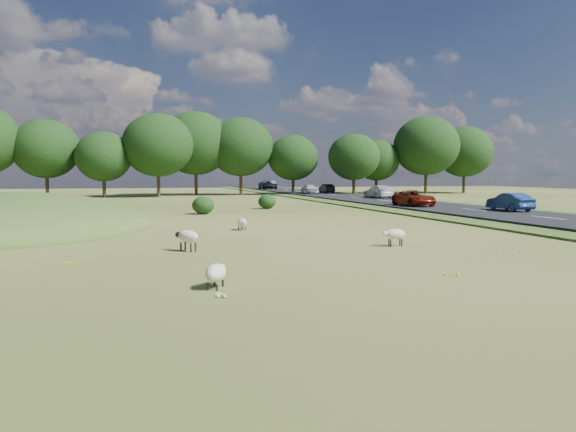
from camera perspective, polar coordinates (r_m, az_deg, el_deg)
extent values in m
plane|color=#3A5319|center=(41.92, -8.39, 0.17)|extent=(160.00, 160.00, 0.00)
ellipsoid|color=#33561E|center=(34.39, -26.99, -1.15)|extent=(16.00, 20.00, 4.00)
cube|color=black|center=(57.31, 10.62, 1.36)|extent=(8.00, 150.00, 0.25)
cylinder|color=black|center=(78.55, -23.27, 3.09)|extent=(0.44, 0.44, 3.61)
ellipsoid|color=black|center=(78.61, -23.37, 6.30)|extent=(8.41, 8.41, 7.57)
cylinder|color=black|center=(75.07, -18.17, 2.96)|extent=(0.44, 0.44, 3.02)
ellipsoid|color=black|center=(75.09, -18.24, 5.77)|extent=(7.04, 7.04, 6.34)
cylinder|color=black|center=(74.57, -13.02, 3.39)|extent=(0.44, 0.44, 3.90)
ellipsoid|color=black|center=(74.65, -13.08, 7.05)|extent=(9.09, 9.09, 8.18)
cylinder|color=black|center=(79.85, -9.33, 3.61)|extent=(0.44, 0.44, 4.22)
ellipsoid|color=black|center=(79.96, -9.37, 7.31)|extent=(9.85, 9.85, 8.86)
cylinder|color=black|center=(79.78, -4.81, 3.56)|extent=(0.44, 0.44, 3.94)
ellipsoid|color=black|center=(79.87, -4.83, 7.01)|extent=(9.20, 9.20, 8.28)
cylinder|color=black|center=(80.55, 0.52, 3.27)|extent=(0.44, 0.44, 3.09)
ellipsoid|color=black|center=(80.57, 0.52, 5.96)|extent=(7.20, 7.20, 6.48)
cylinder|color=black|center=(79.74, 6.70, 3.25)|extent=(0.44, 0.44, 3.12)
ellipsoid|color=black|center=(79.76, 6.72, 5.99)|extent=(7.29, 7.29, 6.56)
cylinder|color=black|center=(85.23, 8.95, 3.22)|extent=(0.44, 0.44, 2.93)
ellipsoid|color=black|center=(85.25, 8.98, 5.63)|extent=(6.84, 6.84, 6.16)
cylinder|color=black|center=(86.28, 13.81, 3.57)|extent=(0.44, 0.44, 4.16)
ellipsoid|color=black|center=(86.37, 13.87, 6.95)|extent=(9.71, 9.71, 8.74)
cylinder|color=black|center=(91.88, 17.43, 3.40)|extent=(0.44, 0.44, 3.74)
ellipsoid|color=black|center=(91.94, 17.49, 6.25)|extent=(8.72, 8.72, 7.84)
ellipsoid|color=black|center=(42.09, -8.62, 1.09)|extent=(1.63, 1.63, 1.34)
ellipsoid|color=black|center=(48.16, -2.15, 1.48)|extent=(1.52, 1.52, 1.25)
ellipsoid|color=black|center=(50.45, -24.33, 1.36)|extent=(1.81, 1.81, 1.48)
ellipsoid|color=beige|center=(21.96, -10.13, -2.05)|extent=(0.99, 1.05, 0.48)
ellipsoid|color=black|center=(22.32, -11.05, -1.88)|extent=(0.37, 0.38, 0.24)
cylinder|color=black|center=(22.12, -10.83, -3.09)|extent=(0.07, 0.07, 0.34)
cylinder|color=black|center=(22.28, -10.39, -3.03)|extent=(0.07, 0.07, 0.34)
cylinder|color=black|center=(21.73, -9.83, -3.21)|extent=(0.07, 0.07, 0.34)
cylinder|color=black|center=(21.90, -9.39, -3.15)|extent=(0.07, 0.07, 0.34)
ellipsoid|color=beige|center=(14.83, -7.38, -5.75)|extent=(0.84, 1.04, 0.47)
ellipsoid|color=silver|center=(15.29, -6.81, -5.32)|extent=(0.33, 0.37, 0.24)
cylinder|color=black|center=(15.17, -7.47, -6.76)|extent=(0.07, 0.07, 0.17)
cylinder|color=black|center=(15.11, -6.63, -6.81)|extent=(0.07, 0.07, 0.17)
cylinder|color=black|center=(14.67, -8.12, -7.15)|extent=(0.07, 0.07, 0.17)
cylinder|color=black|center=(14.60, -7.25, -7.20)|extent=(0.07, 0.07, 0.17)
ellipsoid|color=beige|center=(29.98, -4.70, -0.68)|extent=(0.53, 0.91, 0.45)
ellipsoid|color=silver|center=(29.52, -4.47, -0.70)|extent=(0.23, 0.30, 0.23)
cylinder|color=black|center=(29.79, -4.37, -1.31)|extent=(0.06, 0.06, 0.17)
cylinder|color=black|center=(29.73, -4.78, -1.32)|extent=(0.06, 0.06, 0.17)
cylinder|color=black|center=(30.28, -4.62, -1.22)|extent=(0.06, 0.06, 0.17)
cylinder|color=black|center=(30.23, -5.02, -1.23)|extent=(0.06, 0.06, 0.17)
ellipsoid|color=beige|center=(23.57, 10.86, -1.81)|extent=(0.85, 0.50, 0.42)
ellipsoid|color=silver|center=(23.40, 9.85, -1.77)|extent=(0.28, 0.22, 0.21)
cylinder|color=black|center=(23.42, 10.40, -2.73)|extent=(0.06, 0.06, 0.30)
cylinder|color=black|center=(23.62, 10.22, -2.67)|extent=(0.06, 0.06, 0.30)
cylinder|color=black|center=(23.60, 11.48, -2.69)|extent=(0.06, 0.06, 0.30)
cylinder|color=black|center=(23.79, 11.30, -2.64)|extent=(0.06, 0.06, 0.30)
imported|color=silver|center=(77.00, 2.23, 2.76)|extent=(1.60, 3.98, 1.36)
imported|color=maroon|center=(49.31, 12.68, 1.78)|extent=(2.21, 4.78, 1.33)
imported|color=black|center=(101.35, -2.05, 3.18)|extent=(2.52, 5.46, 1.52)
imported|color=black|center=(81.94, 3.94, 2.81)|extent=(1.33, 3.81, 1.25)
imported|color=white|center=(116.31, -1.85, 3.28)|extent=(1.90, 4.68, 1.36)
imported|color=navy|center=(44.81, 21.62, 1.35)|extent=(1.41, 4.04, 1.33)
imported|color=white|center=(65.09, 9.17, 2.47)|extent=(2.03, 5.00, 1.45)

